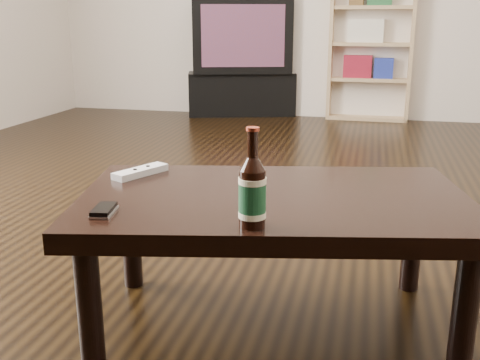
% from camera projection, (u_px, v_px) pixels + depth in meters
% --- Properties ---
extents(floor, '(5.00, 6.00, 0.01)m').
position_uv_depth(floor, '(246.00, 226.00, 2.52)').
color(floor, black).
rests_on(floor, ground).
extents(tv_stand, '(1.11, 0.77, 0.40)m').
position_uv_depth(tv_stand, '(241.00, 93.00, 5.47)').
color(tv_stand, black).
rests_on(tv_stand, floor).
extents(tv, '(1.04, 0.81, 0.68)m').
position_uv_depth(tv, '(241.00, 35.00, 5.31)').
color(tv, black).
rests_on(tv, tv_stand).
extents(bookshelf, '(0.74, 0.35, 1.35)m').
position_uv_depth(bookshelf, '(370.00, 40.00, 5.07)').
color(bookshelf, '#9C845A').
rests_on(bookshelf, floor).
extents(coffee_table, '(1.20, 0.85, 0.41)m').
position_uv_depth(coffee_table, '(274.00, 213.00, 1.61)').
color(coffee_table, black).
rests_on(coffee_table, floor).
extents(beer_bottle, '(0.08, 0.08, 0.24)m').
position_uv_depth(beer_bottle, '(252.00, 193.00, 1.33)').
color(beer_bottle, black).
rests_on(beer_bottle, coffee_table).
extents(phone, '(0.07, 0.10, 0.02)m').
position_uv_depth(phone, '(104.00, 210.00, 1.44)').
color(phone, silver).
rests_on(phone, coffee_table).
extents(remote, '(0.13, 0.20, 0.02)m').
position_uv_depth(remote, '(140.00, 172.00, 1.79)').
color(remote, silver).
rests_on(remote, coffee_table).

